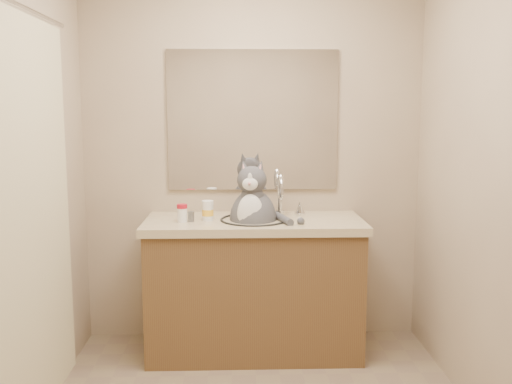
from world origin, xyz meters
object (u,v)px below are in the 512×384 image
grey_canister (191,217)px  pill_bottle_redcap (182,213)px  pill_bottle_orange (208,211)px  cat (253,216)px

grey_canister → pill_bottle_redcap: bearing=-172.1°
pill_bottle_redcap → grey_canister: bearing=7.9°
pill_bottle_redcap → grey_canister: 0.06m
grey_canister → pill_bottle_orange: bearing=20.4°
pill_bottle_orange → cat: bearing=0.6°
cat → pill_bottle_redcap: 0.43m
pill_bottle_redcap → grey_canister: size_ratio=1.79×
pill_bottle_redcap → pill_bottle_orange: size_ratio=0.89×
cat → pill_bottle_redcap: cat is taller
cat → pill_bottle_orange: bearing=-168.9°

